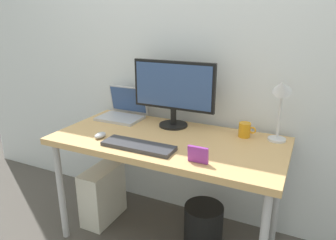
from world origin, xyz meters
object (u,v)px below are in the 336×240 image
(computer_tower, at_px, (103,194))
(monitor, at_px, (173,90))
(mouse, at_px, (100,135))
(wastebasket, at_px, (203,226))
(laptop, at_px, (124,110))
(coffee_mug, at_px, (245,130))
(photo_frame, at_px, (198,155))
(desk, at_px, (168,147))
(desk_lamp, at_px, (281,96))
(keyboard, at_px, (138,146))

(computer_tower, bearing_deg, monitor, 25.34)
(mouse, distance_m, wastebasket, 0.92)
(mouse, bearing_deg, laptop, 102.98)
(wastebasket, bearing_deg, coffee_mug, 45.01)
(photo_frame, bearing_deg, wastebasket, 99.39)
(coffee_mug, bearing_deg, wastebasket, -134.99)
(desk, height_order, desk_lamp, desk_lamp)
(mouse, xyz_separation_m, computer_tower, (-0.16, 0.17, -0.57))
(desk_lamp, distance_m, coffee_mug, 0.31)
(monitor, distance_m, coffee_mug, 0.54)
(desk, xyz_separation_m, laptop, (-0.49, 0.24, 0.12))
(monitor, distance_m, photo_frame, 0.63)
(photo_frame, relative_size, computer_tower, 0.26)
(monitor, bearing_deg, coffee_mug, 0.75)
(computer_tower, bearing_deg, coffee_mug, 13.47)
(photo_frame, bearing_deg, computer_tower, 163.59)
(desk_lamp, distance_m, photo_frame, 0.63)
(monitor, xyz_separation_m, keyboard, (-0.02, -0.44, -0.25))
(laptop, distance_m, keyboard, 0.60)
(coffee_mug, bearing_deg, desk_lamp, -1.79)
(desk, relative_size, keyboard, 3.30)
(mouse, relative_size, computer_tower, 0.21)
(photo_frame, distance_m, computer_tower, 1.06)
(desk_lamp, bearing_deg, keyboard, -148.57)
(coffee_mug, bearing_deg, photo_frame, -106.07)
(monitor, bearing_deg, wastebasket, -30.28)
(monitor, distance_m, laptop, 0.47)
(laptop, bearing_deg, wastebasket, -15.02)
(photo_frame, bearing_deg, monitor, 127.04)
(desk_lamp, bearing_deg, wastebasket, -154.61)
(monitor, height_order, photo_frame, monitor)
(laptop, bearing_deg, photo_frame, -32.17)
(computer_tower, xyz_separation_m, wastebasket, (0.79, 0.05, -0.06))
(wastebasket, bearing_deg, photo_frame, -80.61)
(computer_tower, bearing_deg, desk_lamp, 11.01)
(coffee_mug, xyz_separation_m, photo_frame, (-0.14, -0.48, 0.00))
(desk, xyz_separation_m, desk_lamp, (0.63, 0.22, 0.35))
(desk, xyz_separation_m, mouse, (-0.39, -0.18, 0.08))
(desk, bearing_deg, coffee_mug, 27.94)
(monitor, distance_m, mouse, 0.57)
(monitor, relative_size, photo_frame, 5.33)
(photo_frame, distance_m, wastebasket, 0.72)
(photo_frame, bearing_deg, mouse, 173.95)
(monitor, relative_size, mouse, 6.51)
(desk_lamp, relative_size, photo_frame, 3.73)
(desk, distance_m, computer_tower, 0.73)
(mouse, bearing_deg, coffee_mug, 26.47)
(desk, height_order, keyboard, keyboard)
(photo_frame, bearing_deg, laptop, 147.83)
(desk, bearing_deg, desk_lamp, 19.59)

